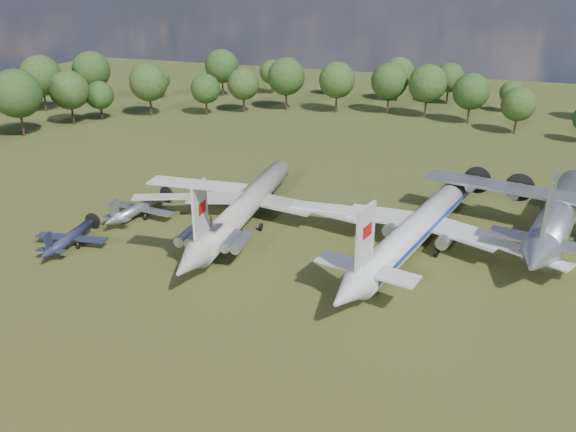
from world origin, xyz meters
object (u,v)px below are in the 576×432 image
at_px(small_prop_northwest, 139,211).
at_px(person_on_il62, 211,223).
at_px(an12_transport, 558,217).
at_px(tu104_jet, 419,231).
at_px(il62_airliner, 247,209).
at_px(small_prop_west, 70,240).

relative_size(small_prop_northwest, person_on_il62, 9.17).
xyz_separation_m(small_prop_northwest, person_on_il62, (16.83, -8.50, 4.16)).
bearing_deg(an12_transport, tu104_jet, -136.95).
bearing_deg(tu104_jet, an12_transport, 43.06).
bearing_deg(tu104_jet, il62_airliner, -167.29).
xyz_separation_m(small_prop_west, small_prop_northwest, (2.40, 11.51, 0.12)).
xyz_separation_m(tu104_jet, person_on_il62, (-22.46, -13.31, 2.83)).
bearing_deg(an12_transport, small_prop_west, -144.76).
relative_size(an12_transport, person_on_il62, 25.49).
xyz_separation_m(il62_airliner, small_prop_northwest, (-15.49, -3.87, -1.14)).
xyz_separation_m(small_prop_west, person_on_il62, (19.23, 3.01, 4.29)).
distance_m(il62_airliner, small_prop_northwest, 16.01).
height_order(il62_airliner, an12_transport, an12_transport).
distance_m(tu104_jet, small_prop_west, 44.79).
bearing_deg(an12_transport, person_on_il62, -138.07).
xyz_separation_m(an12_transport, small_prop_west, (-58.31, -26.95, -1.74)).
relative_size(tu104_jet, small_prop_west, 3.69).
relative_size(an12_transport, small_prop_west, 3.14).
distance_m(an12_transport, person_on_il62, 45.90).
bearing_deg(tu104_jet, small_prop_west, -148.18).
relative_size(small_prop_west, small_prop_northwest, 0.89).
bearing_deg(tu104_jet, person_on_il62, -138.91).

